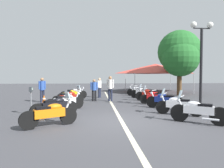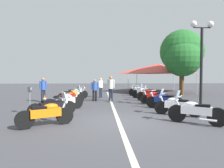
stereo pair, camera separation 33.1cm
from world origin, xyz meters
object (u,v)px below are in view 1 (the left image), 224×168
at_px(motorcycle_left_row_4, 71,95).
at_px(bystander_2, 94,88).
at_px(motorcycle_left_row_3, 69,98).
at_px(event_tent, 156,69).
at_px(motorcycle_right_row_3, 155,97).
at_px(motorcycle_right_row_5, 143,93).
at_px(motorcycle_left_row_2, 65,101).
at_px(traffic_cone_0, 44,99).
at_px(motorcycle_left_row_5, 74,93).
at_px(street_lamp_twin_globe, 201,49).
at_px(roadside_tree_0, 180,58).
at_px(bystander_0, 99,86).
at_px(bystander_3, 110,86).
at_px(motorcycle_left_row_0, 50,114).
at_px(motorcycle_right_row_2, 165,100).
at_px(bystander_1, 42,88).
at_px(motorcycle_right_row_0, 198,111).
at_px(motorcycle_right_row_1, 178,105).
at_px(motorcycle_left_row_1, 55,106).
at_px(motorcycle_right_row_6, 138,91).
at_px(parking_meter, 31,95).
at_px(roadside_tree_1, 179,52).

distance_m(motorcycle_left_row_4, bystander_2, 1.66).
distance_m(motorcycle_left_row_3, event_tent, 12.99).
distance_m(motorcycle_right_row_3, motorcycle_right_row_5, 3.24).
xyz_separation_m(motorcycle_left_row_2, traffic_cone_0, (2.41, 1.72, -0.17)).
distance_m(motorcycle_left_row_4, motorcycle_right_row_5, 5.67).
relative_size(motorcycle_left_row_5, bystander_2, 1.28).
bearing_deg(street_lamp_twin_globe, roadside_tree_0, -16.13).
bearing_deg(bystander_0, motorcycle_right_row_5, -160.01).
xyz_separation_m(bystander_2, bystander_3, (-0.10, -1.15, 0.15)).
bearing_deg(motorcycle_left_row_5, traffic_cone_0, -149.66).
bearing_deg(event_tent, motorcycle_left_row_2, 143.45).
bearing_deg(bystander_3, traffic_cone_0, 125.17).
bearing_deg(motorcycle_right_row_3, motorcycle_left_row_0, 68.76).
bearing_deg(event_tent, motorcycle_right_row_2, 164.98).
bearing_deg(motorcycle_right_row_2, bystander_1, 14.81).
xyz_separation_m(motorcycle_right_row_0, motorcycle_right_row_1, (1.55, 0.08, -0.01)).
relative_size(motorcycle_left_row_0, motorcycle_left_row_3, 1.01).
bearing_deg(motorcycle_left_row_3, motorcycle_right_row_5, -3.52).
distance_m(motorcycle_right_row_5, roadside_tree_0, 5.13).
bearing_deg(motorcycle_right_row_3, street_lamp_twin_globe, 156.12).
xyz_separation_m(motorcycle_left_row_1, motorcycle_left_row_5, (6.51, -0.06, -0.00)).
relative_size(motorcycle_left_row_1, bystander_0, 1.12).
xyz_separation_m(motorcycle_right_row_3, bystander_3, (1.78, 2.71, 0.60)).
bearing_deg(motorcycle_right_row_6, roadside_tree_0, -148.78).
bearing_deg(bystander_3, bystander_1, 114.36).
bearing_deg(motorcycle_left_row_4, motorcycle_right_row_6, -6.03).
xyz_separation_m(motorcycle_right_row_2, parking_meter, (-1.11, 6.70, 0.44)).
distance_m(motorcycle_right_row_0, motorcycle_right_row_5, 8.18).
xyz_separation_m(bystander_3, roadside_tree_1, (3.82, -6.73, 3.01)).
distance_m(motorcycle_right_row_1, roadside_tree_1, 10.48).
bearing_deg(bystander_0, motorcycle_left_row_5, 56.97).
distance_m(motorcycle_right_row_5, bystander_0, 3.58).
relative_size(bystander_3, roadside_tree_1, 0.30).
relative_size(motorcycle_left_row_4, bystander_0, 1.07).
height_order(bystander_1, event_tent, event_tent).
height_order(motorcycle_left_row_4, motorcycle_right_row_6, same).
xyz_separation_m(bystander_1, roadside_tree_1, (4.02, -11.40, 3.08)).
bearing_deg(traffic_cone_0, motorcycle_right_row_6, -59.13).
xyz_separation_m(motorcycle_left_row_1, parking_meter, (0.46, 1.18, 0.44)).
bearing_deg(motorcycle_right_row_1, roadside_tree_1, -82.95).
xyz_separation_m(motorcycle_left_row_4, motorcycle_right_row_6, (3.29, -5.48, 0.00)).
xyz_separation_m(motorcycle_right_row_3, roadside_tree_0, (4.96, -3.85, 2.94)).
bearing_deg(bystander_1, bystander_3, -133.14).
bearing_deg(motorcycle_left_row_3, event_tent, 14.57).
bearing_deg(motorcycle_right_row_2, bystander_3, -13.24).
bearing_deg(roadside_tree_1, motorcycle_left_row_2, 127.80).
bearing_deg(roadside_tree_1, motorcycle_right_row_2, 151.22).
xyz_separation_m(motorcycle_right_row_1, bystander_2, (5.27, 3.87, 0.45)).
height_order(parking_meter, roadside_tree_0, roadside_tree_0).
height_order(motorcycle_left_row_5, roadside_tree_1, roadside_tree_1).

